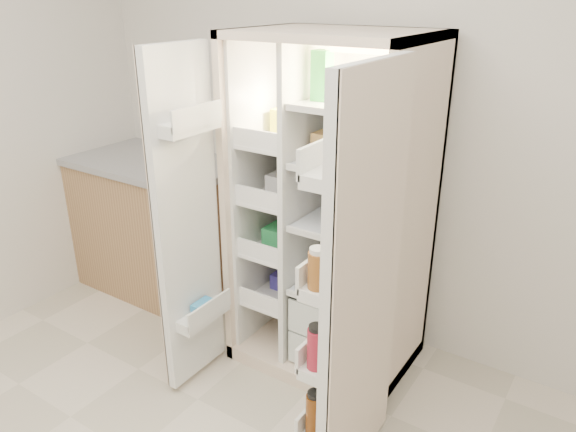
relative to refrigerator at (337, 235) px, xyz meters
The scene contains 5 objects.
wall_back 0.70m from the refrigerator, 79.00° to the left, with size 4.00×0.02×2.70m, color silver.
refrigerator is the anchor object (origin of this frame).
freezer_door 0.81m from the refrigerator, 130.47° to the right, with size 0.15×0.40×1.72m.
fridge_door 0.85m from the refrigerator, 56.11° to the right, with size 0.17×0.58×1.72m.
kitchen_counter 1.46m from the refrigerator, behind, with size 1.29×0.69×0.94m.
Camera 1 is at (1.19, -0.73, 1.96)m, focal length 34.00 mm.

